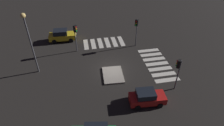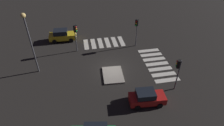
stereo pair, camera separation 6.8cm
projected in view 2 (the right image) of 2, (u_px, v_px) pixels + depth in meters
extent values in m
plane|color=black|center=(112.00, 69.00, 25.41)|extent=(80.00, 80.00, 0.00)
cube|color=gray|center=(113.00, 75.00, 24.31)|extent=(3.48, 2.69, 0.18)
cube|color=gold|center=(63.00, 36.00, 31.28)|extent=(1.98, 4.31, 0.87)
cube|color=black|center=(60.00, 32.00, 30.79)|extent=(1.74, 2.23, 0.70)
cylinder|color=black|center=(71.00, 35.00, 32.38)|extent=(0.27, 0.69, 0.68)
cylinder|color=black|center=(71.00, 40.00, 30.95)|extent=(0.27, 0.69, 0.68)
cylinder|color=black|center=(55.00, 36.00, 32.07)|extent=(0.27, 0.69, 0.68)
cylinder|color=black|center=(54.00, 42.00, 30.64)|extent=(0.27, 0.69, 0.68)
sphere|color=#F2EABF|center=(76.00, 34.00, 31.93)|extent=(0.23, 0.23, 0.23)
sphere|color=#F2EABF|center=(76.00, 37.00, 31.13)|extent=(0.23, 0.23, 0.23)
cube|color=red|center=(147.00, 99.00, 20.25)|extent=(1.88, 3.90, 0.78)
cube|color=black|center=(146.00, 94.00, 19.82)|extent=(1.61, 2.04, 0.63)
cylinder|color=black|center=(155.00, 95.00, 21.21)|extent=(0.26, 0.63, 0.61)
cylinder|color=black|center=(160.00, 106.00, 19.93)|extent=(0.26, 0.63, 0.61)
cylinder|color=black|center=(134.00, 96.00, 20.99)|extent=(0.26, 0.63, 0.61)
cylinder|color=black|center=(138.00, 108.00, 19.71)|extent=(0.26, 0.63, 0.61)
sphere|color=#F2EABF|center=(163.00, 94.00, 20.79)|extent=(0.20, 0.20, 0.20)
sphere|color=#F2EABF|center=(166.00, 100.00, 20.07)|extent=(0.20, 0.20, 0.20)
cylinder|color=#47474C|center=(137.00, 33.00, 28.97)|extent=(0.14, 0.14, 4.43)
cube|color=black|center=(137.00, 23.00, 27.82)|extent=(0.53, 0.54, 0.96)
sphere|color=red|center=(136.00, 21.00, 27.51)|extent=(0.22, 0.22, 0.22)
sphere|color=orange|center=(136.00, 23.00, 27.69)|extent=(0.22, 0.22, 0.22)
sphere|color=green|center=(136.00, 25.00, 27.86)|extent=(0.22, 0.22, 0.22)
cylinder|color=#47474C|center=(76.00, 39.00, 27.78)|extent=(0.14, 0.14, 4.23)
cube|color=black|center=(75.00, 29.00, 26.72)|extent=(0.53, 0.54, 0.96)
sphere|color=red|center=(76.00, 27.00, 26.44)|extent=(0.22, 0.22, 0.22)
sphere|color=orange|center=(76.00, 29.00, 26.61)|extent=(0.22, 0.22, 0.22)
sphere|color=green|center=(76.00, 31.00, 26.79)|extent=(0.22, 0.22, 0.22)
cylinder|color=#47474C|center=(178.00, 76.00, 21.22)|extent=(0.14, 0.14, 4.00)
cube|color=black|center=(179.00, 64.00, 20.40)|extent=(0.54, 0.52, 0.96)
sphere|color=red|center=(177.00, 61.00, 20.29)|extent=(0.22, 0.22, 0.22)
sphere|color=orange|center=(177.00, 64.00, 20.47)|extent=(0.22, 0.22, 0.22)
sphere|color=green|center=(176.00, 66.00, 20.65)|extent=(0.22, 0.22, 0.22)
cylinder|color=#47474C|center=(32.00, 47.00, 22.84)|extent=(0.18, 0.18, 7.46)
sphere|color=#F9D172|center=(23.00, 15.00, 20.54)|extent=(0.56, 0.56, 0.56)
cube|color=silver|center=(167.00, 80.00, 23.61)|extent=(0.70, 3.20, 0.02)
cube|color=silver|center=(164.00, 74.00, 24.52)|extent=(0.70, 3.20, 0.02)
cube|color=silver|center=(160.00, 69.00, 25.43)|extent=(0.70, 3.20, 0.02)
cube|color=silver|center=(157.00, 64.00, 26.35)|extent=(0.70, 3.20, 0.02)
cube|color=silver|center=(154.00, 59.00, 27.26)|extent=(0.70, 3.20, 0.02)
cube|color=silver|center=(151.00, 55.00, 28.17)|extent=(0.70, 3.20, 0.02)
cube|color=silver|center=(149.00, 51.00, 29.09)|extent=(0.70, 3.20, 0.02)
cube|color=silver|center=(121.00, 41.00, 31.43)|extent=(3.20, 0.70, 0.02)
cube|color=silver|center=(114.00, 42.00, 31.26)|extent=(3.20, 0.70, 0.02)
cube|color=silver|center=(107.00, 42.00, 31.09)|extent=(3.20, 0.70, 0.02)
cube|color=silver|center=(100.00, 43.00, 30.92)|extent=(3.20, 0.70, 0.02)
cube|color=silver|center=(93.00, 44.00, 30.75)|extent=(3.20, 0.70, 0.02)
cube|color=silver|center=(86.00, 44.00, 30.57)|extent=(3.20, 0.70, 0.02)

